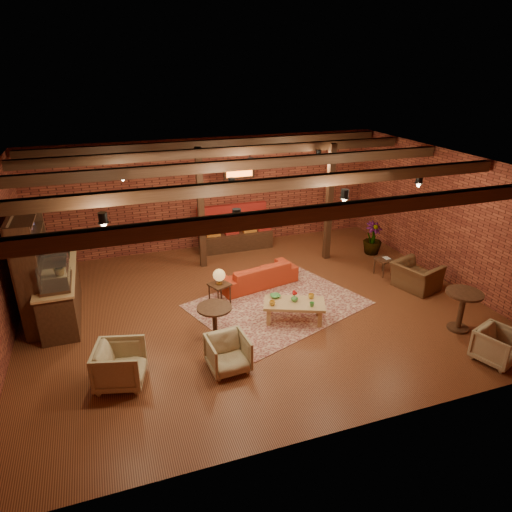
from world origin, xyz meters
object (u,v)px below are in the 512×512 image
object	(u,v)px
armchair_a	(120,363)
coffee_table	(294,304)
sofa	(257,274)
armchair_right	(417,272)
round_table_right	(462,305)
plant_tall	(376,207)
armchair_far	(497,344)
side_table_lamp	(219,278)
side_table_book	(384,260)
armchair_b	(228,352)
round_table_left	(215,317)

from	to	relation	value
armchair_a	coffee_table	bearing A→B (deg)	-60.81
sofa	armchair_right	distance (m)	3.88
round_table_right	plant_tall	world-z (taller)	plant_tall
armchair_far	coffee_table	bearing A→B (deg)	119.55
sofa	armchair_a	size ratio (longest dim) A/B	2.43
sofa	armchair_right	size ratio (longest dim) A/B	1.97
side_table_lamp	side_table_book	xyz separation A→B (m)	(4.43, 0.15, -0.26)
side_table_book	plant_tall	bearing A→B (deg)	69.68
side_table_lamp	armchair_a	distance (m)	3.17
armchair_a	side_table_book	distance (m)	7.13
armchair_b	plant_tall	distance (m)	6.70
side_table_lamp	armchair_b	size ratio (longest dim) A/B	1.22
armchair_right	plant_tall	bearing A→B (deg)	-22.51
coffee_table	plant_tall	size ratio (longest dim) A/B	0.51
side_table_book	round_table_right	world-z (taller)	round_table_right
coffee_table	round_table_right	size ratio (longest dim) A/B	1.67
armchair_b	armchair_far	bearing A→B (deg)	-20.39
sofa	armchair_b	size ratio (longest dim) A/B	2.76
armchair_far	armchair_a	bearing A→B (deg)	146.50
plant_tall	armchair_far	bearing A→B (deg)	-97.07
coffee_table	round_table_right	distance (m)	3.43
coffee_table	side_table_book	xyz separation A→B (m)	(3.12, 1.35, 0.02)
armchair_far	plant_tall	bearing A→B (deg)	63.12
coffee_table	round_table_left	xyz separation A→B (m)	(-1.75, -0.13, 0.10)
armchair_right	armchair_far	distance (m)	2.99
side_table_lamp	round_table_left	size ratio (longest dim) A/B	1.22
sofa	side_table_book	xyz separation A→B (m)	(3.31, -0.50, 0.12)
side_table_lamp	armchair_right	world-z (taller)	armchair_right
armchair_a	armchair_right	distance (m)	7.17
sofa	side_table_lamp	xyz separation A→B (m)	(-1.12, -0.65, 0.38)
armchair_b	armchair_right	world-z (taller)	armchair_right
armchair_right	armchair_b	bearing A→B (deg)	89.36
armchair_b	round_table_right	size ratio (longest dim) A/B	0.84
coffee_table	sofa	bearing A→B (deg)	95.64
coffee_table	armchair_a	distance (m)	3.75
round_table_left	round_table_right	distance (m)	5.04
round_table_right	round_table_left	bearing A→B (deg)	164.88
armchair_a	armchair_far	size ratio (longest dim) A/B	1.15
side_table_lamp	side_table_book	world-z (taller)	side_table_lamp
plant_tall	armchair_b	bearing A→B (deg)	-144.59
armchair_far	plant_tall	xyz separation A→B (m)	(0.65, 5.22, 1.06)
sofa	plant_tall	xyz separation A→B (m)	(3.80, 0.82, 1.12)
side_table_lamp	side_table_book	distance (m)	4.44
side_table_lamp	armchair_far	size ratio (longest dim) A/B	1.24
armchair_far	plant_tall	distance (m)	5.36
sofa	plant_tall	world-z (taller)	plant_tall
sofa	armchair_b	xyz separation A→B (m)	(-1.60, -3.01, 0.07)
round_table_left	armchair_a	world-z (taller)	armchair_a
round_table_left	armchair_b	bearing A→B (deg)	-91.37
sofa	armchair_far	xyz separation A→B (m)	(3.15, -4.40, 0.06)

